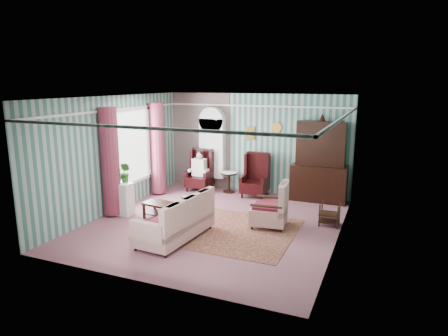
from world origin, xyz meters
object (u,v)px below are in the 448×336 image
at_px(seated_woman, 199,171).
at_px(nest_table, 330,214).
at_px(dresser_hutch, 320,159).
at_px(plant_stand, 121,199).
at_px(coffee_table, 161,211).
at_px(bookcase, 212,153).
at_px(round_side_table, 229,182).
at_px(sofa, 175,217).
at_px(wingback_left, 199,170).
at_px(wingback_right, 255,175).
at_px(floral_armchair, 269,207).

xyz_separation_m(seated_woman, nest_table, (4.07, -1.55, -0.32)).
distance_m(dresser_hutch, plant_stand, 5.31).
bearing_deg(coffee_table, dresser_hutch, 42.20).
bearing_deg(coffee_table, seated_woman, 95.94).
relative_size(bookcase, round_side_table, 3.73).
relative_size(bookcase, sofa, 1.16).
relative_size(seated_woman, nest_table, 2.19).
bearing_deg(bookcase, coffee_table, -89.51).
distance_m(round_side_table, coffee_table, 2.87).
height_order(bookcase, dresser_hutch, dresser_hutch).
xyz_separation_m(dresser_hutch, nest_table, (0.57, -1.82, -0.91)).
xyz_separation_m(plant_stand, sofa, (2.00, -0.87, 0.08)).
xyz_separation_m(nest_table, coffee_table, (-3.79, -1.10, -0.07)).
distance_m(wingback_left, nest_table, 4.37).
height_order(dresser_hutch, sofa, dresser_hutch).
bearing_deg(dresser_hutch, wingback_left, -175.59).
xyz_separation_m(wingback_right, round_side_table, (-0.85, 0.15, -0.33)).
bearing_deg(floral_armchair, sofa, 125.96).
distance_m(bookcase, floral_armchair, 3.66).
distance_m(nest_table, floral_armchair, 1.42).
bearing_deg(sofa, round_side_table, 9.14).
bearing_deg(dresser_hutch, floral_armchair, -106.04).
height_order(round_side_table, sofa, sofa).
xyz_separation_m(wingback_right, nest_table, (2.32, -1.55, -0.35)).
height_order(seated_woman, floral_armchair, seated_woman).
bearing_deg(seated_woman, coffee_table, -84.06).
bearing_deg(seated_woman, nest_table, -20.85).
bearing_deg(sofa, wingback_left, 22.94).
bearing_deg(bookcase, sofa, -76.66).
bearing_deg(plant_stand, floral_armchair, 9.39).
distance_m(wingback_left, plant_stand, 2.87).
relative_size(wingback_right, plant_stand, 1.56).
relative_size(bookcase, coffee_table, 2.62).
bearing_deg(dresser_hutch, wingback_right, -171.23).
height_order(dresser_hutch, nest_table, dresser_hutch).
height_order(wingback_left, coffee_table, wingback_left).
relative_size(round_side_table, nest_table, 1.11).
height_order(bookcase, seated_woman, bookcase).
bearing_deg(nest_table, plant_stand, -166.16).
xyz_separation_m(seated_woman, plant_stand, (-0.80, -2.75, -0.19)).
distance_m(nest_table, sofa, 3.54).
distance_m(plant_stand, sofa, 2.18).
distance_m(wingback_left, sofa, 3.81).
height_order(wingback_right, plant_stand, wingback_right).
xyz_separation_m(bookcase, wingback_right, (1.50, -0.39, -0.50)).
xyz_separation_m(wingback_right, plant_stand, (-2.55, -2.75, -0.22)).
bearing_deg(wingback_left, wingback_right, 0.00).
bearing_deg(dresser_hutch, seated_woman, -175.59).
bearing_deg(nest_table, sofa, -144.25).
xyz_separation_m(sofa, coffee_table, (-0.92, 0.96, -0.28)).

